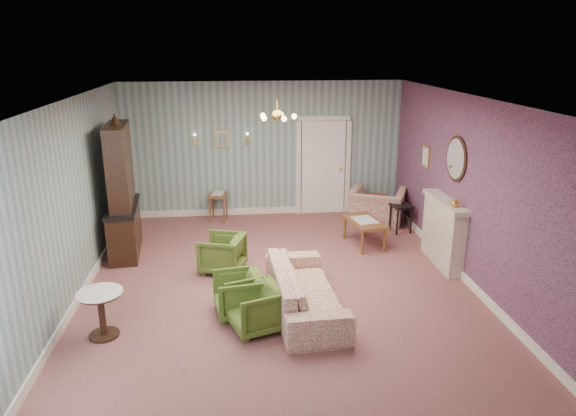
{
  "coord_description": "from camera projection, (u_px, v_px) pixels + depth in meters",
  "views": [
    {
      "loc": [
        -0.65,
        -7.63,
        3.67
      ],
      "look_at": [
        0.2,
        0.4,
        1.1
      ],
      "focal_mm": 32.61,
      "sensor_mm": 36.0,
      "label": 1
    }
  ],
  "objects": [
    {
      "name": "wall_right",
      "position": [
        466.0,
        189.0,
        8.27
      ],
      "size": [
        0.0,
        7.0,
        7.0
      ],
      "primitive_type": "plane",
      "rotation": [
        1.57,
        0.0,
        -1.57
      ],
      "color": "slate",
      "rests_on": "ground"
    },
    {
      "name": "ceiling",
      "position": [
        277.0,
        98.0,
        7.53
      ],
      "size": [
        7.0,
        7.0,
        0.0
      ],
      "primitive_type": "plane",
      "rotation": [
        3.14,
        0.0,
        0.0
      ],
      "color": "white",
      "rests_on": "ground"
    },
    {
      "name": "framed_print",
      "position": [
        426.0,
        157.0,
        9.88
      ],
      "size": [
        0.04,
        0.34,
        0.42
      ],
      "primitive_type": null,
      "color": "gold",
      "rests_on": "wall_right"
    },
    {
      "name": "door",
      "position": [
        323.0,
        165.0,
        11.49
      ],
      "size": [
        1.12,
        0.12,
        2.16
      ],
      "primitive_type": null,
      "color": "white",
      "rests_on": "floor"
    },
    {
      "name": "wall_back",
      "position": [
        264.0,
        150.0,
        11.29
      ],
      "size": [
        6.0,
        0.0,
        6.0
      ],
      "primitive_type": "plane",
      "rotation": [
        1.57,
        0.0,
        0.0
      ],
      "color": "slate",
      "rests_on": "ground"
    },
    {
      "name": "sconce_right",
      "position": [
        247.0,
        139.0,
        11.12
      ],
      "size": [
        0.16,
        0.12,
        0.3
      ],
      "primitive_type": null,
      "color": "gold",
      "rests_on": "wall_back"
    },
    {
      "name": "olive_chair_b",
      "position": [
        238.0,
        292.0,
        7.3
      ],
      "size": [
        0.7,
        0.73,
        0.66
      ],
      "primitive_type": "imported",
      "rotation": [
        0.0,
        0.0,
        -1.42
      ],
      "color": "#4A6322",
      "rests_on": "floor"
    },
    {
      "name": "wall_front",
      "position": [
        312.0,
        303.0,
        4.65
      ],
      "size": [
        6.0,
        0.0,
        6.0
      ],
      "primitive_type": "plane",
      "rotation": [
        -1.57,
        0.0,
        0.0
      ],
      "color": "slate",
      "rests_on": "ground"
    },
    {
      "name": "olive_chair_a",
      "position": [
        256.0,
        306.0,
        6.91
      ],
      "size": [
        0.8,
        0.83,
        0.68
      ],
      "primitive_type": "imported",
      "rotation": [
        0.0,
        0.0,
        -1.23
      ],
      "color": "#4A6322",
      "rests_on": "floor"
    },
    {
      "name": "chandelier",
      "position": [
        277.0,
        117.0,
        7.61
      ],
      "size": [
        0.56,
        0.56,
        0.36
      ],
      "primitive_type": null,
      "color": "gold",
      "rests_on": "ceiling"
    },
    {
      "name": "gilt_mirror_back",
      "position": [
        221.0,
        139.0,
        11.08
      ],
      "size": [
        0.28,
        0.06,
        0.36
      ],
      "primitive_type": null,
      "color": "gold",
      "rests_on": "wall_back"
    },
    {
      "name": "coffee_table",
      "position": [
        364.0,
        232.0,
        9.83
      ],
      "size": [
        0.71,
        1.06,
        0.5
      ],
      "primitive_type": null,
      "rotation": [
        0.0,
        0.0,
        0.18
      ],
      "color": "brown",
      "rests_on": "floor"
    },
    {
      "name": "side_table_black",
      "position": [
        401.0,
        218.0,
        10.5
      ],
      "size": [
        0.45,
        0.45,
        0.57
      ],
      "primitive_type": null,
      "rotation": [
        0.0,
        0.0,
        0.18
      ],
      "color": "black",
      "rests_on": "floor"
    },
    {
      "name": "mantel_vase",
      "position": [
        455.0,
        202.0,
        8.32
      ],
      "size": [
        0.15,
        0.15,
        0.15
      ],
      "primitive_type": "imported",
      "color": "gold",
      "rests_on": "fireplace"
    },
    {
      "name": "oval_mirror",
      "position": [
        456.0,
        159.0,
        8.52
      ],
      "size": [
        0.04,
        0.76,
        0.84
      ],
      "primitive_type": null,
      "color": "white",
      "rests_on": "wall_right"
    },
    {
      "name": "olive_chair_c",
      "position": [
        222.0,
        251.0,
        8.7
      ],
      "size": [
        0.8,
        0.82,
        0.68
      ],
      "primitive_type": "imported",
      "rotation": [
        0.0,
        0.0,
        -1.88
      ],
      "color": "#4A6322",
      "rests_on": "floor"
    },
    {
      "name": "wingback_chair",
      "position": [
        378.0,
        200.0,
        11.02
      ],
      "size": [
        1.31,
        1.12,
        0.97
      ],
      "primitive_type": "imported",
      "rotation": [
        0.0,
        0.0,
        2.71
      ],
      "color": "#9A403E",
      "rests_on": "floor"
    },
    {
      "name": "wall_left",
      "position": [
        74.0,
        200.0,
        7.67
      ],
      "size": [
        0.0,
        7.0,
        7.0
      ],
      "primitive_type": "plane",
      "rotation": [
        1.57,
        0.0,
        1.57
      ],
      "color": "slate",
      "rests_on": "ground"
    },
    {
      "name": "dresser",
      "position": [
        120.0,
        187.0,
        9.19
      ],
      "size": [
        0.66,
        1.53,
        2.48
      ],
      "primitive_type": null,
      "rotation": [
        0.0,
        0.0,
        0.1
      ],
      "color": "black",
      "rests_on": "floor"
    },
    {
      "name": "burgundy_cushion",
      "position": [
        377.0,
        203.0,
        10.88
      ],
      "size": [
        0.41,
        0.28,
        0.39
      ],
      "primitive_type": "cube",
      "rotation": [
        0.17,
        0.0,
        -0.35
      ],
      "color": "maroon",
      "rests_on": "wingback_chair"
    },
    {
      "name": "wall_right_floral",
      "position": [
        465.0,
        189.0,
        8.27
      ],
      "size": [
        0.0,
        7.0,
        7.0
      ],
      "primitive_type": "plane",
      "rotation": [
        1.57,
        0.0,
        -1.57
      ],
      "color": "#AE576A",
      "rests_on": "ground"
    },
    {
      "name": "pedestal_table",
      "position": [
        102.0,
        314.0,
        6.74
      ],
      "size": [
        0.75,
        0.75,
        0.64
      ],
      "primitive_type": null,
      "rotation": [
        0.0,
        0.0,
        -0.36
      ],
      "color": "black",
      "rests_on": "floor"
    },
    {
      "name": "floor",
      "position": [
        278.0,
        281.0,
        8.41
      ],
      "size": [
        7.0,
        7.0,
        0.0
      ],
      "primitive_type": "plane",
      "color": "#89544F",
      "rests_on": "ground"
    },
    {
      "name": "sofa_chintz",
      "position": [
        305.0,
        282.0,
        7.38
      ],
      "size": [
        0.76,
        2.24,
        0.87
      ],
      "primitive_type": "imported",
      "rotation": [
        0.0,
        0.0,
        1.62
      ],
      "color": "#9A403E",
      "rests_on": "floor"
    },
    {
      "name": "nesting_table",
      "position": [
        218.0,
        206.0,
        11.2
      ],
      "size": [
        0.44,
        0.53,
        0.63
      ],
      "primitive_type": null,
      "rotation": [
        0.0,
        0.0,
        -0.14
      ],
      "color": "brown",
      "rests_on": "floor"
    },
    {
      "name": "fireplace",
      "position": [
        443.0,
        232.0,
        8.9
      ],
      "size": [
        0.3,
        1.4,
        1.16
      ],
      "primitive_type": null,
      "color": "beige",
      "rests_on": "floor"
    },
    {
      "name": "sconce_left",
      "position": [
        195.0,
        140.0,
        11.01
      ],
      "size": [
        0.16,
        0.12,
        0.3
      ],
      "primitive_type": null,
      "color": "gold",
      "rests_on": "wall_back"
    }
  ]
}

